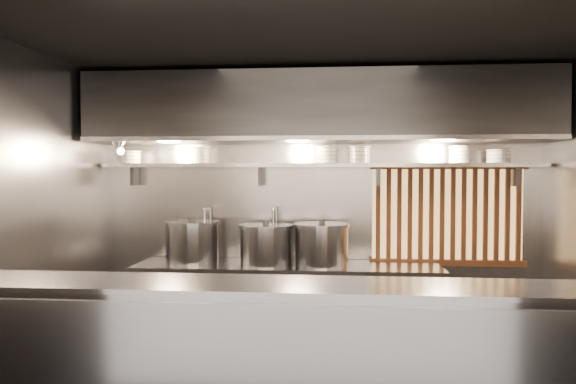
% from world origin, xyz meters
% --- Properties ---
extents(ceiling, '(4.50, 4.50, 0.00)m').
position_xyz_m(ceiling, '(0.00, 0.00, 2.80)').
color(ceiling, black).
rests_on(ceiling, wall_back).
extents(wall_back, '(4.50, 0.00, 4.50)m').
position_xyz_m(wall_back, '(0.00, 1.50, 1.40)').
color(wall_back, gray).
rests_on(wall_back, floor).
extents(wall_left, '(0.00, 3.00, 3.00)m').
position_xyz_m(wall_left, '(-2.25, 0.00, 1.40)').
color(wall_left, gray).
rests_on(wall_left, floor).
extents(serving_counter, '(4.50, 0.56, 1.13)m').
position_xyz_m(serving_counter, '(0.00, -0.96, 0.57)').
color(serving_counter, '#98989D').
rests_on(serving_counter, floor).
extents(cooking_bench, '(3.00, 0.70, 0.90)m').
position_xyz_m(cooking_bench, '(-0.30, 1.13, 0.45)').
color(cooking_bench, '#98989D').
rests_on(cooking_bench, floor).
extents(bowl_shelf, '(4.40, 0.34, 0.04)m').
position_xyz_m(bowl_shelf, '(0.00, 1.32, 1.88)').
color(bowl_shelf, '#98989D').
rests_on(bowl_shelf, wall_back).
extents(exhaust_hood, '(4.40, 0.81, 0.65)m').
position_xyz_m(exhaust_hood, '(0.00, 1.10, 2.42)').
color(exhaust_hood, '#2D2D30').
rests_on(exhaust_hood, ceiling).
extents(wood_screen, '(1.56, 0.09, 1.04)m').
position_xyz_m(wood_screen, '(1.30, 1.45, 1.38)').
color(wood_screen, '#FFC972').
rests_on(wood_screen, wall_back).
extents(faucet_left, '(0.04, 0.30, 0.50)m').
position_xyz_m(faucet_left, '(-1.15, 1.37, 1.31)').
color(faucet_left, silver).
rests_on(faucet_left, wall_back).
extents(faucet_right, '(0.04, 0.30, 0.50)m').
position_xyz_m(faucet_right, '(-0.45, 1.37, 1.31)').
color(faucet_right, silver).
rests_on(faucet_right, wall_back).
extents(heat_lamp, '(0.25, 0.35, 0.20)m').
position_xyz_m(heat_lamp, '(-1.90, 0.85, 2.07)').
color(heat_lamp, '#98989D').
rests_on(heat_lamp, exhaust_hood).
extents(pendant_bulb, '(0.09, 0.09, 0.19)m').
position_xyz_m(pendant_bulb, '(-0.10, 1.20, 1.96)').
color(pendant_bulb, '#2D2D30').
rests_on(pendant_bulb, exhaust_hood).
extents(stock_pot_left, '(0.70, 0.70, 0.46)m').
position_xyz_m(stock_pot_left, '(-1.27, 1.17, 1.11)').
color(stock_pot_left, '#98989D').
rests_on(stock_pot_left, cooking_bench).
extents(stock_pot_mid, '(0.68, 0.68, 0.43)m').
position_xyz_m(stock_pot_mid, '(-0.51, 1.09, 1.10)').
color(stock_pot_mid, '#98989D').
rests_on(stock_pot_mid, cooking_bench).
extents(stock_pot_right, '(0.66, 0.66, 0.45)m').
position_xyz_m(stock_pot_right, '(0.04, 1.10, 1.11)').
color(stock_pot_right, '#98989D').
rests_on(stock_pot_right, cooking_bench).
extents(bowl_stack_0, '(0.22, 0.22, 0.13)m').
position_xyz_m(bowl_stack_0, '(-1.96, 1.32, 1.97)').
color(bowl_stack_0, silver).
rests_on(bowl_stack_0, bowl_shelf).
extents(bowl_stack_1, '(0.20, 0.20, 0.17)m').
position_xyz_m(bowl_stack_1, '(-1.23, 1.32, 1.99)').
color(bowl_stack_1, silver).
rests_on(bowl_stack_1, bowl_shelf).
extents(bowl_stack_2, '(0.23, 0.23, 0.17)m').
position_xyz_m(bowl_stack_2, '(0.08, 1.32, 1.98)').
color(bowl_stack_2, silver).
rests_on(bowl_stack_2, bowl_shelf).
extents(bowl_stack_3, '(0.21, 0.21, 0.17)m').
position_xyz_m(bowl_stack_3, '(0.41, 1.32, 1.98)').
color(bowl_stack_3, silver).
rests_on(bowl_stack_3, bowl_shelf).
extents(bowl_stack_4, '(0.21, 0.21, 0.17)m').
position_xyz_m(bowl_stack_4, '(1.39, 1.32, 1.98)').
color(bowl_stack_4, silver).
rests_on(bowl_stack_4, bowl_shelf).
extents(bowl_stack_5, '(0.24, 0.24, 0.13)m').
position_xyz_m(bowl_stack_5, '(1.76, 1.32, 1.97)').
color(bowl_stack_5, silver).
rests_on(bowl_stack_5, bowl_shelf).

